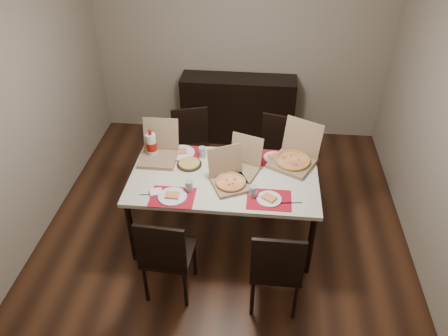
{
  "coord_description": "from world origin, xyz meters",
  "views": [
    {
      "loc": [
        0.33,
        -3.44,
        3.29
      ],
      "look_at": [
        0.0,
        -0.13,
        0.85
      ],
      "focal_mm": 35.0,
      "sensor_mm": 36.0,
      "label": 1
    }
  ],
  "objects_px": {
    "sideboard": "(238,109)",
    "chair_near_left": "(166,254)",
    "dining_table": "(224,182)",
    "pizza_box_center": "(229,179)",
    "soda_bottle": "(152,145)",
    "chair_far_right": "(276,153)",
    "chair_near_right": "(276,266)",
    "dip_bowl": "(241,162)",
    "chair_far_left": "(192,145)"
  },
  "relations": [
    {
      "from": "chair_near_left",
      "to": "soda_bottle",
      "type": "height_order",
      "value": "soda_bottle"
    },
    {
      "from": "dip_bowl",
      "to": "sideboard",
      "type": "bearing_deg",
      "value": 94.94
    },
    {
      "from": "dip_bowl",
      "to": "soda_bottle",
      "type": "distance_m",
      "value": 0.91
    },
    {
      "from": "dining_table",
      "to": "sideboard",
      "type": "bearing_deg",
      "value": 90.01
    },
    {
      "from": "dip_bowl",
      "to": "chair_near_left",
      "type": "bearing_deg",
      "value": -117.9
    },
    {
      "from": "chair_near_right",
      "to": "dip_bowl",
      "type": "bearing_deg",
      "value": 108.74
    },
    {
      "from": "dining_table",
      "to": "dip_bowl",
      "type": "xyz_separation_m",
      "value": [
        0.14,
        0.23,
        0.08
      ]
    },
    {
      "from": "soda_bottle",
      "to": "chair_near_left",
      "type": "bearing_deg",
      "value": -72.32
    },
    {
      "from": "dip_bowl",
      "to": "chair_near_right",
      "type": "bearing_deg",
      "value": -71.26
    },
    {
      "from": "chair_near_left",
      "to": "dip_bowl",
      "type": "bearing_deg",
      "value": 62.1
    },
    {
      "from": "dining_table",
      "to": "dip_bowl",
      "type": "bearing_deg",
      "value": 58.27
    },
    {
      "from": "chair_far_right",
      "to": "pizza_box_center",
      "type": "relative_size",
      "value": 2.02
    },
    {
      "from": "pizza_box_center",
      "to": "soda_bottle",
      "type": "distance_m",
      "value": 0.91
    },
    {
      "from": "chair_near_left",
      "to": "soda_bottle",
      "type": "distance_m",
      "value": 1.2
    },
    {
      "from": "dining_table",
      "to": "chair_far_left",
      "type": "xyz_separation_m",
      "value": [
        -0.46,
        0.87,
        -0.17
      ]
    },
    {
      "from": "sideboard",
      "to": "dining_table",
      "type": "relative_size",
      "value": 0.83
    },
    {
      "from": "dining_table",
      "to": "chair_near_left",
      "type": "xyz_separation_m",
      "value": [
        -0.41,
        -0.82,
        -0.17
      ]
    },
    {
      "from": "chair_far_right",
      "to": "pizza_box_center",
      "type": "bearing_deg",
      "value": -116.19
    },
    {
      "from": "sideboard",
      "to": "pizza_box_center",
      "type": "bearing_deg",
      "value": -88.25
    },
    {
      "from": "sideboard",
      "to": "pizza_box_center",
      "type": "relative_size",
      "value": 3.26
    },
    {
      "from": "sideboard",
      "to": "chair_far_right",
      "type": "xyz_separation_m",
      "value": [
        0.51,
        -1.11,
        0.06
      ]
    },
    {
      "from": "chair_far_right",
      "to": "dip_bowl",
      "type": "xyz_separation_m",
      "value": [
        -0.36,
        -0.57,
        0.25
      ]
    },
    {
      "from": "dining_table",
      "to": "pizza_box_center",
      "type": "height_order",
      "value": "pizza_box_center"
    },
    {
      "from": "dip_bowl",
      "to": "chair_far_right",
      "type": "bearing_deg",
      "value": 57.21
    },
    {
      "from": "sideboard",
      "to": "chair_near_right",
      "type": "xyz_separation_m",
      "value": [
        0.52,
        -2.77,
        0.06
      ]
    },
    {
      "from": "soda_bottle",
      "to": "dining_table",
      "type": "bearing_deg",
      "value": -19.57
    },
    {
      "from": "soda_bottle",
      "to": "chair_near_right",
      "type": "bearing_deg",
      "value": -41.63
    },
    {
      "from": "chair_near_right",
      "to": "chair_far_left",
      "type": "bearing_deg",
      "value": 119.42
    },
    {
      "from": "pizza_box_center",
      "to": "soda_bottle",
      "type": "bearing_deg",
      "value": 155.15
    },
    {
      "from": "chair_far_left",
      "to": "dip_bowl",
      "type": "height_order",
      "value": "chair_far_left"
    },
    {
      "from": "chair_near_right",
      "to": "dip_bowl",
      "type": "height_order",
      "value": "chair_near_right"
    },
    {
      "from": "chair_near_left",
      "to": "soda_bottle",
      "type": "relative_size",
      "value": 3.02
    },
    {
      "from": "chair_far_left",
      "to": "dining_table",
      "type": "bearing_deg",
      "value": -62.07
    },
    {
      "from": "chair_near_right",
      "to": "chair_far_right",
      "type": "xyz_separation_m",
      "value": [
        -0.01,
        1.66,
        0.0
      ]
    },
    {
      "from": "sideboard",
      "to": "soda_bottle",
      "type": "height_order",
      "value": "soda_bottle"
    },
    {
      "from": "chair_near_right",
      "to": "pizza_box_center",
      "type": "height_order",
      "value": "pizza_box_center"
    },
    {
      "from": "sideboard",
      "to": "dip_bowl",
      "type": "height_order",
      "value": "sideboard"
    },
    {
      "from": "chair_near_left",
      "to": "dining_table",
      "type": "bearing_deg",
      "value": 63.25
    },
    {
      "from": "chair_near_left",
      "to": "sideboard",
      "type": "bearing_deg",
      "value": 81.4
    },
    {
      "from": "dining_table",
      "to": "chair_near_left",
      "type": "bearing_deg",
      "value": -116.75
    },
    {
      "from": "chair_near_right",
      "to": "pizza_box_center",
      "type": "bearing_deg",
      "value": 121.12
    },
    {
      "from": "pizza_box_center",
      "to": "dip_bowl",
      "type": "relative_size",
      "value": 4.29
    },
    {
      "from": "sideboard",
      "to": "chair_near_left",
      "type": "bearing_deg",
      "value": -98.6
    },
    {
      "from": "chair_far_left",
      "to": "pizza_box_center",
      "type": "distance_m",
      "value": 1.14
    },
    {
      "from": "chair_far_left",
      "to": "chair_near_left",
      "type": "bearing_deg",
      "value": -88.44
    },
    {
      "from": "dining_table",
      "to": "chair_far_right",
      "type": "distance_m",
      "value": 0.96
    },
    {
      "from": "dining_table",
      "to": "soda_bottle",
      "type": "bearing_deg",
      "value": 160.43
    },
    {
      "from": "chair_near_right",
      "to": "soda_bottle",
      "type": "height_order",
      "value": "soda_bottle"
    },
    {
      "from": "dip_bowl",
      "to": "soda_bottle",
      "type": "height_order",
      "value": "soda_bottle"
    },
    {
      "from": "chair_near_left",
      "to": "pizza_box_center",
      "type": "relative_size",
      "value": 2.02
    }
  ]
}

